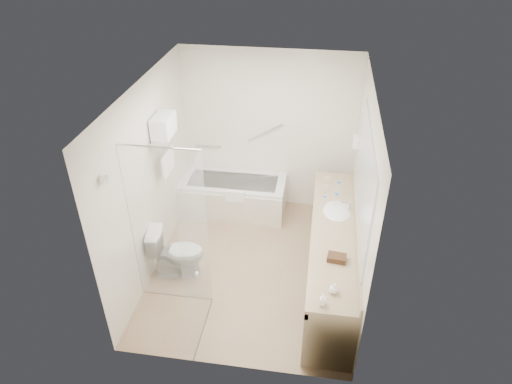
# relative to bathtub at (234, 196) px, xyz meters

# --- Properties ---
(floor) EXTENTS (3.20, 3.20, 0.00)m
(floor) POSITION_rel_bathtub_xyz_m (0.50, -1.24, -0.28)
(floor) COLOR #997F5E
(floor) RESTS_ON ground
(ceiling) EXTENTS (2.60, 3.20, 0.10)m
(ceiling) POSITION_rel_bathtub_xyz_m (0.50, -1.24, 2.22)
(ceiling) COLOR silver
(ceiling) RESTS_ON wall_back
(wall_back) EXTENTS (2.60, 0.10, 2.50)m
(wall_back) POSITION_rel_bathtub_xyz_m (0.50, 0.36, 0.97)
(wall_back) COLOR silver
(wall_back) RESTS_ON ground
(wall_front) EXTENTS (2.60, 0.10, 2.50)m
(wall_front) POSITION_rel_bathtub_xyz_m (0.50, -2.84, 0.97)
(wall_front) COLOR silver
(wall_front) RESTS_ON ground
(wall_left) EXTENTS (0.10, 3.20, 2.50)m
(wall_left) POSITION_rel_bathtub_xyz_m (-0.80, -1.24, 0.97)
(wall_left) COLOR silver
(wall_left) RESTS_ON ground
(wall_right) EXTENTS (0.10, 3.20, 2.50)m
(wall_right) POSITION_rel_bathtub_xyz_m (1.80, -1.24, 0.97)
(wall_right) COLOR silver
(wall_right) RESTS_ON ground
(bathtub) EXTENTS (1.60, 0.73, 0.59)m
(bathtub) POSITION_rel_bathtub_xyz_m (0.00, 0.00, 0.00)
(bathtub) COLOR silver
(bathtub) RESTS_ON floor
(grab_bar_short) EXTENTS (0.40, 0.03, 0.03)m
(grab_bar_short) POSITION_rel_bathtub_xyz_m (-0.45, 0.32, 0.67)
(grab_bar_short) COLOR silver
(grab_bar_short) RESTS_ON wall_back
(grab_bar_long) EXTENTS (0.53, 0.03, 0.33)m
(grab_bar_long) POSITION_rel_bathtub_xyz_m (0.45, 0.32, 0.97)
(grab_bar_long) COLOR silver
(grab_bar_long) RESTS_ON wall_back
(shower_enclosure) EXTENTS (0.96, 0.91, 2.11)m
(shower_enclosure) POSITION_rel_bathtub_xyz_m (-0.13, -2.16, 0.79)
(shower_enclosure) COLOR silver
(shower_enclosure) RESTS_ON floor
(towel_shelf) EXTENTS (0.24, 0.55, 0.81)m
(towel_shelf) POSITION_rel_bathtub_xyz_m (-0.67, -0.89, 1.48)
(towel_shelf) COLOR silver
(towel_shelf) RESTS_ON wall_left
(vanity_counter) EXTENTS (0.55, 2.70, 0.95)m
(vanity_counter) POSITION_rel_bathtub_xyz_m (1.52, -1.39, 0.36)
(vanity_counter) COLOR tan
(vanity_counter) RESTS_ON floor
(sink) EXTENTS (0.40, 0.52, 0.14)m
(sink) POSITION_rel_bathtub_xyz_m (1.55, -0.99, 0.54)
(sink) COLOR silver
(sink) RESTS_ON vanity_counter
(faucet) EXTENTS (0.03, 0.03, 0.14)m
(faucet) POSITION_rel_bathtub_xyz_m (1.70, -0.99, 0.65)
(faucet) COLOR silver
(faucet) RESTS_ON vanity_counter
(mirror) EXTENTS (0.02, 2.00, 1.20)m
(mirror) POSITION_rel_bathtub_xyz_m (1.79, -1.39, 1.27)
(mirror) COLOR #B0B5BD
(mirror) RESTS_ON wall_right
(hairdryer_unit) EXTENTS (0.08, 0.10, 0.18)m
(hairdryer_unit) POSITION_rel_bathtub_xyz_m (1.75, -0.19, 1.17)
(hairdryer_unit) COLOR white
(hairdryer_unit) RESTS_ON wall_right
(toilet) EXTENTS (0.75, 0.48, 0.69)m
(toilet) POSITION_rel_bathtub_xyz_m (-0.45, -1.52, 0.07)
(toilet) COLOR silver
(toilet) RESTS_ON floor
(amenity_basket) EXTENTS (0.22, 0.16, 0.07)m
(amenity_basket) POSITION_rel_bathtub_xyz_m (1.55, -1.95, 0.61)
(amenity_basket) COLOR #3F2316
(amenity_basket) RESTS_ON vanity_counter
(soap_bottle_a) EXTENTS (0.07, 0.13, 0.06)m
(soap_bottle_a) POSITION_rel_bathtub_xyz_m (1.41, -2.62, 0.60)
(soap_bottle_a) COLOR white
(soap_bottle_a) RESTS_ON vanity_counter
(soap_bottle_b) EXTENTS (0.13, 0.15, 0.09)m
(soap_bottle_b) POSITION_rel_bathtub_xyz_m (1.52, -2.45, 0.62)
(soap_bottle_b) COLOR white
(soap_bottle_b) RESTS_ON vanity_counter
(water_bottle_left) EXTENTS (0.05, 0.05, 0.18)m
(water_bottle_left) POSITION_rel_bathtub_xyz_m (1.38, -0.94, 0.65)
(water_bottle_left) COLOR silver
(water_bottle_left) RESTS_ON vanity_counter
(water_bottle_mid) EXTENTS (0.07, 0.07, 0.22)m
(water_bottle_mid) POSITION_rel_bathtub_xyz_m (1.53, -0.91, 0.68)
(water_bottle_mid) COLOR silver
(water_bottle_mid) RESTS_ON vanity_counter
(water_bottle_right) EXTENTS (0.07, 0.07, 0.22)m
(water_bottle_right) POSITION_rel_bathtub_xyz_m (1.56, -0.62, 0.67)
(water_bottle_right) COLOR silver
(water_bottle_right) RESTS_ON vanity_counter
(drinking_glass_near) EXTENTS (0.09, 0.09, 0.10)m
(drinking_glass_near) POSITION_rel_bathtub_xyz_m (1.41, -0.36, 0.63)
(drinking_glass_near) COLOR silver
(drinking_glass_near) RESTS_ON vanity_counter
(drinking_glass_far) EXTENTS (0.09, 0.09, 0.10)m
(drinking_glass_far) POSITION_rel_bathtub_xyz_m (1.41, -0.56, 0.62)
(drinking_glass_far) COLOR silver
(drinking_glass_far) RESTS_ON vanity_counter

